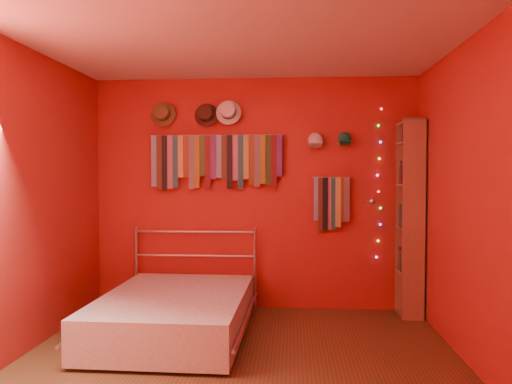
% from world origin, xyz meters
% --- Properties ---
extents(ground, '(3.50, 3.50, 0.00)m').
position_xyz_m(ground, '(0.00, 0.00, 0.00)').
color(ground, '#503A1B').
rests_on(ground, ground).
extents(back_wall, '(3.50, 0.02, 2.50)m').
position_xyz_m(back_wall, '(0.00, 1.75, 1.25)').
color(back_wall, '#AD1D1B').
rests_on(back_wall, ground).
extents(right_wall, '(0.02, 3.50, 2.50)m').
position_xyz_m(right_wall, '(1.75, 0.00, 1.25)').
color(right_wall, '#AD1D1B').
rests_on(right_wall, ground).
extents(left_wall, '(0.02, 3.50, 2.50)m').
position_xyz_m(left_wall, '(-1.75, 0.00, 1.25)').
color(left_wall, '#AD1D1B').
rests_on(left_wall, ground).
extents(ceiling, '(3.50, 3.50, 0.02)m').
position_xyz_m(ceiling, '(0.00, 0.00, 2.50)').
color(ceiling, white).
rests_on(ceiling, back_wall).
extents(tie_rack, '(1.45, 0.03, 0.60)m').
position_xyz_m(tie_rack, '(-0.42, 1.68, 1.63)').
color(tie_rack, silver).
rests_on(tie_rack, back_wall).
extents(small_tie_rack, '(0.40, 0.03, 0.58)m').
position_xyz_m(small_tie_rack, '(0.82, 1.69, 1.17)').
color(small_tie_rack, silver).
rests_on(small_tie_rack, back_wall).
extents(fedora_olive, '(0.27, 0.15, 0.27)m').
position_xyz_m(fedora_olive, '(-0.99, 1.66, 2.12)').
color(fedora_olive, brown).
rests_on(fedora_olive, back_wall).
extents(fedora_brown, '(0.26, 0.14, 0.26)m').
position_xyz_m(fedora_brown, '(-0.52, 1.66, 2.11)').
color(fedora_brown, '#422317').
rests_on(fedora_brown, back_wall).
extents(fedora_white, '(0.27, 0.15, 0.27)m').
position_xyz_m(fedora_white, '(-0.28, 1.66, 2.13)').
color(fedora_white, white).
rests_on(fedora_white, back_wall).
extents(cap_white, '(0.17, 0.22, 0.17)m').
position_xyz_m(cap_white, '(0.65, 1.70, 1.82)').
color(cap_white, white).
rests_on(cap_white, back_wall).
extents(cap_green, '(0.16, 0.20, 0.16)m').
position_xyz_m(cap_green, '(0.96, 1.70, 1.84)').
color(cap_green, '#19734D').
rests_on(cap_green, back_wall).
extents(fairy_lights, '(0.06, 0.02, 1.60)m').
position_xyz_m(fairy_lights, '(1.33, 1.71, 1.36)').
color(fairy_lights, '#FF3333').
rests_on(fairy_lights, back_wall).
extents(reading_lamp, '(0.07, 0.32, 0.09)m').
position_xyz_m(reading_lamp, '(1.22, 1.51, 1.18)').
color(reading_lamp, silver).
rests_on(reading_lamp, back_wall).
extents(bookshelf, '(0.25, 0.34, 2.00)m').
position_xyz_m(bookshelf, '(1.66, 1.53, 1.02)').
color(bookshelf, '#925E41').
rests_on(bookshelf, ground).
extents(bed, '(1.36, 1.85, 0.88)m').
position_xyz_m(bed, '(-0.64, 0.72, 0.21)').
color(bed, silver).
rests_on(bed, ground).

